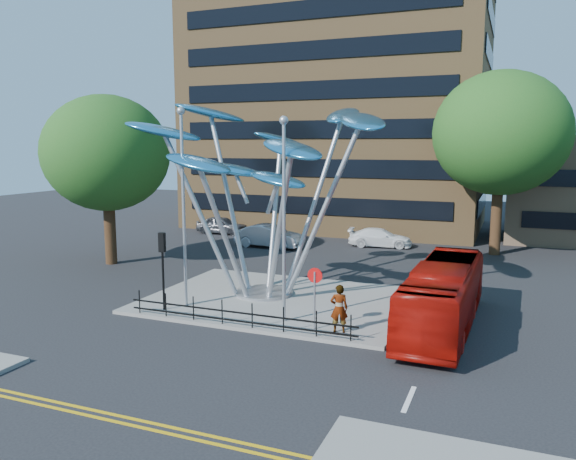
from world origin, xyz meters
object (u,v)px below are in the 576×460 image
at_px(leaf_sculpture, 263,154).
at_px(street_lamp_left, 183,190).
at_px(red_bus, 443,296).
at_px(traffic_light_island, 162,255).
at_px(parked_car_left, 222,225).
at_px(tree_left, 106,154).
at_px(parked_car_right, 380,238).
at_px(parked_car_mid, 269,236).
at_px(street_lamp_right, 284,201).
at_px(no_entry_sign_island, 315,288).
at_px(pedestrian, 339,308).
at_px(tree_right, 501,134).

xyz_separation_m(leaf_sculpture, street_lamp_left, (-2.43, -3.18, -1.52)).
bearing_deg(red_bus, street_lamp_left, -171.36).
xyz_separation_m(traffic_light_island, parked_car_left, (-8.31, 20.50, -1.89)).
xyz_separation_m(tree_left, parked_car_left, (0.69, 13.00, -6.07)).
height_order(street_lamp_left, parked_car_right, street_lamp_left).
distance_m(street_lamp_left, parked_car_mid, 16.18).
distance_m(parked_car_left, parked_car_right, 13.54).
height_order(leaf_sculpture, street_lamp_right, leaf_sculpture).
bearing_deg(traffic_light_island, parked_car_left, 112.06).
distance_m(leaf_sculpture, street_lamp_right, 4.83).
bearing_deg(street_lamp_right, traffic_light_island, -174.81).
bearing_deg(parked_car_mid, leaf_sculpture, -154.27).
relative_size(no_entry_sign_island, red_bus, 0.25).
relative_size(traffic_light_island, red_bus, 0.36).
bearing_deg(pedestrian, leaf_sculpture, -57.84).
distance_m(traffic_light_island, no_entry_sign_island, 7.05).
height_order(tree_left, pedestrian, tree_left).
relative_size(tree_right, tree_left, 1.17).
height_order(street_lamp_left, no_entry_sign_island, street_lamp_left).
bearing_deg(leaf_sculpture, pedestrian, -39.52).
height_order(pedestrian, parked_car_left, pedestrian).
bearing_deg(no_entry_sign_island, red_bus, 27.53).
bearing_deg(parked_car_left, parked_car_right, -96.06).
relative_size(tree_left, no_entry_sign_island, 4.21).
bearing_deg(tree_right, street_lamp_right, -111.54).
xyz_separation_m(leaf_sculpture, parked_car_right, (2.27, 15.33, -6.21)).
xyz_separation_m(leaf_sculpture, pedestrian, (5.07, -4.18, -5.78)).
bearing_deg(pedestrian, parked_car_mid, -76.43).
xyz_separation_m(tree_left, red_bus, (20.60, -5.09, -5.45)).
xyz_separation_m(traffic_light_island, parked_car_mid, (-2.15, 16.30, -1.80)).
distance_m(no_entry_sign_island, pedestrian, 1.23).
bearing_deg(leaf_sculpture, parked_car_right, 81.59).
bearing_deg(red_bus, leaf_sculpture, 169.86).
xyz_separation_m(tree_right, parked_car_right, (-7.80, 0.02, -7.38)).
relative_size(street_lamp_right, no_entry_sign_island, 3.39).
bearing_deg(street_lamp_right, no_entry_sign_island, -17.87).
relative_size(tree_right, leaf_sculpture, 0.95).
height_order(tree_right, traffic_light_island, tree_right).
height_order(tree_left, parked_car_left, tree_left).
distance_m(leaf_sculpture, no_entry_sign_island, 7.71).
xyz_separation_m(leaf_sculpture, traffic_light_island, (-2.93, -4.18, -4.26)).
bearing_deg(parked_car_mid, pedestrian, -145.10).
xyz_separation_m(tree_right, pedestrian, (-5.00, -19.50, -6.94)).
xyz_separation_m(parked_car_mid, parked_car_right, (7.34, 3.21, -0.16)).
relative_size(no_entry_sign_island, parked_car_right, 0.54).
bearing_deg(tree_right, no_entry_sign_island, -107.12).
distance_m(street_lamp_left, no_entry_sign_island, 7.47).
xyz_separation_m(street_lamp_left, no_entry_sign_island, (6.50, -0.98, -3.54)).
bearing_deg(parked_car_mid, street_lamp_left, -167.19).
distance_m(tree_right, pedestrian, 21.29).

